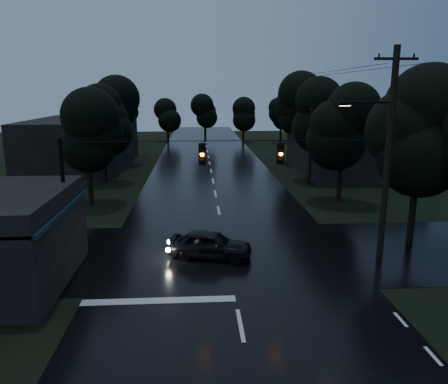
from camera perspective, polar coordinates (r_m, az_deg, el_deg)
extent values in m
cube|color=black|center=(39.58, -1.45, 1.42)|extent=(12.00, 120.00, 0.02)
cube|color=black|center=(22.28, 0.35, -7.98)|extent=(60.00, 9.00, 0.02)
cube|color=black|center=(19.20, -20.32, -2.26)|extent=(0.30, 7.00, 0.15)
cylinder|color=black|center=(17.11, -23.36, -10.43)|extent=(0.10, 0.10, 3.00)
cylinder|color=black|center=(22.48, -18.34, -4.43)|extent=(0.10, 0.10, 3.00)
cube|color=#EBAE5E|center=(18.04, -21.63, -5.66)|extent=(0.06, 1.60, 0.50)
cube|color=#EBAE5E|center=(20.50, -19.37, -3.27)|extent=(0.06, 1.20, 0.50)
cube|color=black|center=(45.81, 16.18, 5.30)|extent=(10.00, 14.00, 4.40)
cube|color=black|center=(50.62, -18.07, 6.22)|extent=(10.00, 16.00, 5.00)
cylinder|color=black|center=(21.88, 20.62, 4.34)|extent=(0.30, 0.30, 10.00)
cube|color=black|center=(21.71, 21.59, 15.88)|extent=(2.00, 0.12, 0.12)
cylinder|color=black|center=(21.24, 18.41, 11.06)|extent=(2.20, 0.10, 0.10)
cube|color=black|center=(20.86, 15.55, 11.08)|extent=(0.60, 0.25, 0.18)
cube|color=#FFB266|center=(20.87, 15.53, 10.81)|extent=(0.45, 0.18, 0.03)
cylinder|color=black|center=(38.24, 11.24, 6.46)|extent=(0.30, 0.30, 7.50)
cube|color=black|center=(38.02, 11.45, 11.18)|extent=(2.00, 0.12, 0.12)
cylinder|color=black|center=(21.24, -20.07, -1.37)|extent=(0.18, 0.18, 6.00)
cylinder|color=black|center=(19.91, 0.57, 6.71)|extent=(15.00, 0.03, 0.03)
cube|color=black|center=(19.93, -2.89, 4.97)|extent=(0.32, 0.25, 1.00)
sphere|color=orange|center=(19.79, -2.88, 4.91)|extent=(0.18, 0.18, 0.18)
cube|color=black|center=(20.30, 7.37, 5.02)|extent=(0.32, 0.25, 1.00)
sphere|color=orange|center=(20.16, 7.45, 4.96)|extent=(0.18, 0.18, 0.18)
cylinder|color=black|center=(25.44, 23.31, -3.07)|extent=(0.36, 0.36, 2.80)
sphere|color=black|center=(24.77, 24.01, 4.52)|extent=(4.48, 4.48, 4.48)
sphere|color=black|center=(24.65, 24.27, 7.27)|extent=(4.48, 4.48, 4.48)
sphere|color=black|center=(24.58, 24.54, 10.05)|extent=(4.48, 4.48, 4.48)
cylinder|color=black|center=(32.37, -17.03, 0.42)|extent=(0.36, 0.36, 2.45)
sphere|color=black|center=(31.88, -17.39, 5.64)|extent=(3.92, 3.92, 3.92)
sphere|color=black|center=(31.77, -17.52, 7.52)|extent=(3.92, 3.92, 3.92)
sphere|color=black|center=(31.69, -17.65, 9.40)|extent=(3.92, 3.92, 3.92)
cylinder|color=black|center=(40.15, -15.31, 3.03)|extent=(0.36, 0.36, 2.62)
sphere|color=black|center=(39.74, -15.59, 7.56)|extent=(4.20, 4.20, 4.20)
sphere|color=black|center=(39.65, -15.69, 9.18)|extent=(4.20, 4.20, 4.20)
sphere|color=black|center=(39.60, -15.79, 10.80)|extent=(4.20, 4.20, 4.20)
cylinder|color=black|center=(49.95, -13.74, 5.13)|extent=(0.36, 0.36, 2.80)
sphere|color=black|center=(49.62, -13.95, 9.02)|extent=(4.48, 4.48, 4.48)
sphere|color=black|center=(49.55, -14.03, 10.40)|extent=(4.48, 4.48, 4.48)
sphere|color=black|center=(49.52, -14.11, 11.79)|extent=(4.48, 4.48, 4.48)
cylinder|color=black|center=(33.15, 14.83, 1.00)|extent=(0.36, 0.36, 2.62)
sphere|color=black|center=(32.65, 15.16, 6.48)|extent=(4.20, 4.20, 4.20)
sphere|color=black|center=(32.55, 15.28, 8.44)|extent=(4.20, 4.20, 4.20)
sphere|color=black|center=(32.48, 15.40, 10.42)|extent=(4.20, 4.20, 4.20)
cylinder|color=black|center=(40.82, 12.15, 3.49)|extent=(0.36, 0.36, 2.80)
sphere|color=black|center=(40.41, 12.38, 8.25)|extent=(4.48, 4.48, 4.48)
sphere|color=black|center=(40.33, 12.47, 9.95)|extent=(4.48, 4.48, 4.48)
sphere|color=black|center=(40.29, 12.55, 11.65)|extent=(4.48, 4.48, 4.48)
cylinder|color=black|center=(50.53, 9.78, 5.50)|extent=(0.36, 0.36, 2.97)
sphere|color=black|center=(50.19, 9.94, 9.59)|extent=(4.76, 4.76, 4.76)
sphere|color=black|center=(50.13, 10.00, 11.05)|extent=(4.76, 4.76, 4.76)
sphere|color=black|center=(50.11, 10.06, 12.50)|extent=(4.76, 4.76, 4.76)
imported|color=black|center=(21.48, -1.77, -6.85)|extent=(4.30, 2.56, 1.37)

